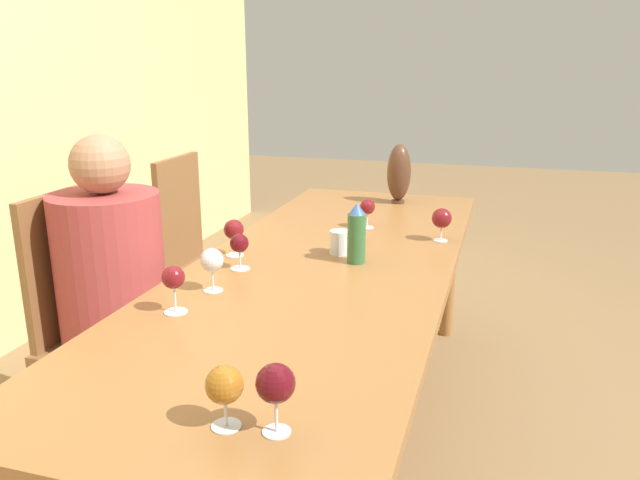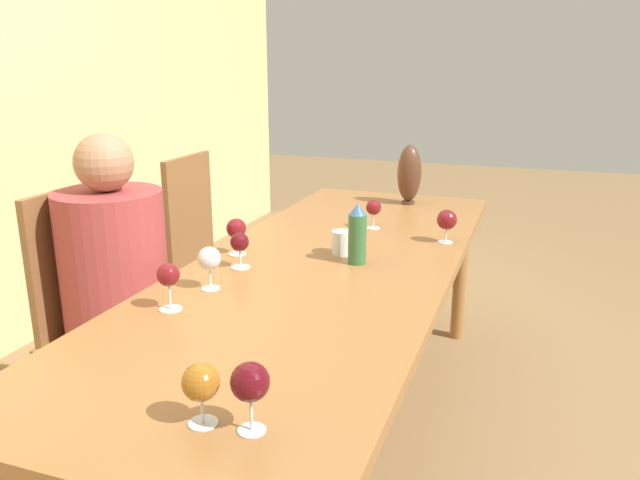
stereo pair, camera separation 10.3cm
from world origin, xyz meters
name	(u,v)px [view 1 (the left image)]	position (x,y,z in m)	size (l,w,h in m)	color
ground_plane	(323,445)	(0.00, 0.00, 0.00)	(14.00, 14.00, 0.00)	olive
dining_table	(323,282)	(0.00, 0.00, 0.68)	(2.56, 0.91, 0.75)	#936033
water_bottle	(357,234)	(0.05, -0.11, 0.86)	(0.07, 0.07, 0.22)	#336638
water_tumbler	(339,242)	(0.13, -0.02, 0.80)	(0.07, 0.07, 0.09)	silver
vase	(399,173)	(1.06, -0.09, 0.91)	(0.12, 0.12, 0.30)	#4C2D1E
wine_glass_0	(239,245)	(-0.14, 0.26, 0.84)	(0.07, 0.07, 0.13)	silver
wine_glass_1	(442,219)	(0.42, -0.37, 0.84)	(0.08, 0.08, 0.13)	silver
wine_glass_2	(174,279)	(-0.55, 0.28, 0.85)	(0.07, 0.07, 0.14)	silver
wine_glass_3	(276,384)	(-1.04, -0.21, 0.86)	(0.08, 0.08, 0.15)	silver
wine_glass_4	(233,231)	(0.00, 0.35, 0.85)	(0.07, 0.07, 0.14)	silver
wine_glass_5	(224,386)	(-1.05, -0.11, 0.84)	(0.08, 0.08, 0.13)	silver
wine_glass_6	(367,208)	(0.53, -0.04, 0.84)	(0.07, 0.07, 0.13)	silver
wine_glass_7	(212,261)	(-0.36, 0.26, 0.85)	(0.08, 0.08, 0.14)	silver
chair_near	(97,321)	(-0.25, 0.79, 0.53)	(0.44, 0.44, 1.01)	brown
chair_far	(204,255)	(0.60, 0.79, 0.53)	(0.44, 0.44, 1.01)	brown
person_near	(117,295)	(-0.25, 0.70, 0.65)	(0.38, 0.38, 1.22)	#2D2D38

